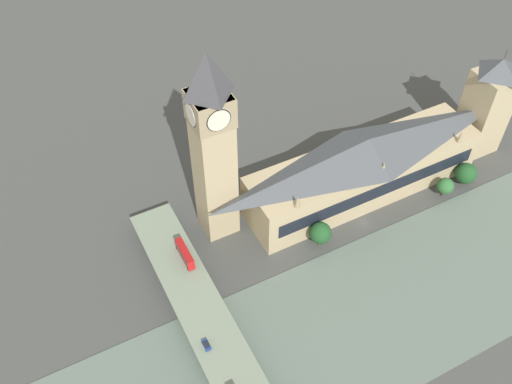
% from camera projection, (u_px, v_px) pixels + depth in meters
% --- Properties ---
extents(ground_plane, '(600.00, 600.00, 0.00)m').
position_uv_depth(ground_plane, '(363.00, 223.00, 215.80)').
color(ground_plane, '#424442').
extents(river_water, '(55.41, 360.00, 0.30)m').
position_uv_depth(river_water, '(419.00, 289.00, 195.34)').
color(river_water, slate).
rests_on(river_water, ground_plane).
extents(parliament_hall, '(22.65, 94.13, 27.77)m').
position_uv_depth(parliament_hall, '(364.00, 167.00, 216.74)').
color(parliament_hall, tan).
rests_on(parliament_hall, ground_plane).
extents(clock_tower, '(13.21, 13.21, 76.11)m').
position_uv_depth(clock_tower, '(213.00, 145.00, 184.89)').
color(clock_tower, tan).
rests_on(clock_tower, ground_plane).
extents(victoria_tower, '(14.73, 14.73, 47.76)m').
position_uv_depth(victoria_tower, '(487.00, 105.00, 229.20)').
color(victoria_tower, tan).
rests_on(victoria_tower, ground_plane).
extents(road_bridge, '(142.81, 15.53, 6.30)m').
position_uv_depth(road_bridge, '(234.00, 373.00, 169.44)').
color(road_bridge, '#5D6A59').
rests_on(road_bridge, ground_plane).
extents(double_decker_bus_lead, '(11.96, 2.55, 4.91)m').
position_uv_depth(double_decker_bus_lead, '(185.00, 254.00, 194.74)').
color(double_decker_bus_lead, red).
rests_on(double_decker_bus_lead, road_bridge).
extents(car_northbound_lead, '(3.88, 1.83, 1.43)m').
position_uv_depth(car_northbound_lead, '(206.00, 345.00, 173.66)').
color(car_northbound_lead, navy).
rests_on(car_northbound_lead, road_bridge).
extents(tree_embankment_near, '(8.08, 8.08, 10.95)m').
position_uv_depth(tree_embankment_near, '(320.00, 233.00, 203.60)').
color(tree_embankment_near, brown).
rests_on(tree_embankment_near, ground_plane).
extents(tree_embankment_mid, '(8.53, 8.53, 10.00)m').
position_uv_depth(tree_embankment_mid, '(466.00, 173.00, 225.64)').
color(tree_embankment_mid, brown).
rests_on(tree_embankment_mid, ground_plane).
extents(tree_embankment_far, '(6.51, 6.51, 8.97)m').
position_uv_depth(tree_embankment_far, '(445.00, 186.00, 221.03)').
color(tree_embankment_far, brown).
rests_on(tree_embankment_far, ground_plane).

